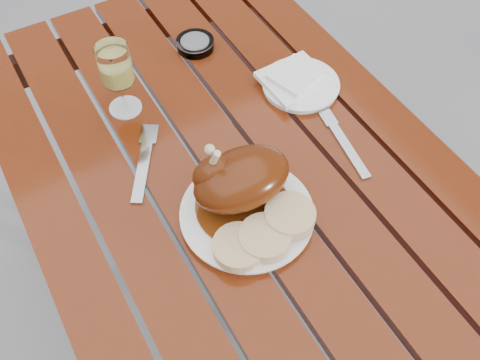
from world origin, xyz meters
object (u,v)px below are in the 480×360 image
object	(u,v)px
side_plate	(301,85)
dinner_plate	(247,214)
ashtray	(195,44)
wine_glass	(119,80)
table	(229,247)

from	to	relation	value
side_plate	dinner_plate	bearing A→B (deg)	-139.67
side_plate	ashtray	world-z (taller)	ashtray
wine_glass	side_plate	world-z (taller)	wine_glass
table	wine_glass	size ratio (longest dim) A/B	7.31
side_plate	ashtray	size ratio (longest dim) A/B	1.94
dinner_plate	ashtray	world-z (taller)	ashtray
dinner_plate	side_plate	xyz separation A→B (m)	(0.28, 0.23, -0.00)
wine_glass	ashtray	xyz separation A→B (m)	(0.22, 0.10, -0.07)
table	side_plate	world-z (taller)	side_plate
side_plate	ashtray	distance (m)	0.27
dinner_plate	ashtray	distance (m)	0.49
wine_glass	side_plate	xyz separation A→B (m)	(0.36, -0.13, -0.08)
wine_glass	ashtray	distance (m)	0.25
wine_glass	ashtray	world-z (taller)	wine_glass
table	ashtray	distance (m)	0.51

